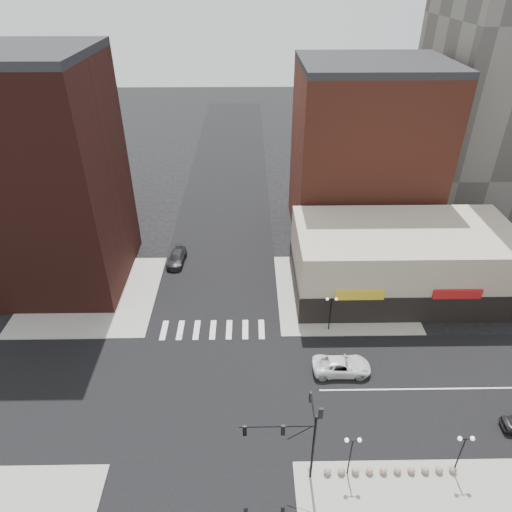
{
  "coord_description": "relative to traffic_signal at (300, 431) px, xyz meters",
  "views": [
    {
      "loc": [
        3.86,
        -27.82,
        32.3
      ],
      "look_at": [
        4.38,
        5.33,
        11.0
      ],
      "focal_mm": 32.0,
      "sensor_mm": 36.0,
      "label": 1
    }
  ],
  "objects": [
    {
      "name": "ground",
      "position": [
        -7.24,
        7.83,
        -4.96
      ],
      "size": [
        240.0,
        240.0,
        0.0
      ],
      "primitive_type": "plane",
      "color": "black",
      "rests_on": "ground"
    },
    {
      "name": "road_ew",
      "position": [
        -7.24,
        7.83,
        -4.95
      ],
      "size": [
        200.0,
        14.0,
        0.02
      ],
      "primitive_type": "cube",
      "color": "black",
      "rests_on": "ground"
    },
    {
      "name": "road_ns",
      "position": [
        -7.24,
        7.83,
        -4.95
      ],
      "size": [
        14.0,
        200.0,
        0.02
      ],
      "primitive_type": "cube",
      "color": "black",
      "rests_on": "ground"
    },
    {
      "name": "sidewalk_nw",
      "position": [
        -21.74,
        22.33,
        -4.9
      ],
      "size": [
        15.0,
        15.0,
        0.12
      ],
      "primitive_type": "cube",
      "color": "gray",
      "rests_on": "ground"
    },
    {
      "name": "sidewalk_ne",
      "position": [
        7.26,
        22.33,
        -4.9
      ],
      "size": [
        15.0,
        15.0,
        0.12
      ],
      "primitive_type": "cube",
      "color": "gray",
      "rests_on": "ground"
    },
    {
      "name": "building_nw",
      "position": [
        -26.24,
        26.33,
        7.54
      ],
      "size": [
        16.0,
        15.0,
        25.0
      ],
      "primitive_type": "cube",
      "color": "#371711",
      "rests_on": "ground"
    },
    {
      "name": "building_nw_low",
      "position": [
        -39.24,
        41.83,
        1.04
      ],
      "size": [
        20.0,
        18.0,
        12.0
      ],
      "primitive_type": "cube",
      "color": "#371711",
      "rests_on": "ground"
    },
    {
      "name": "building_ne_midrise",
      "position": [
        11.76,
        37.33,
        6.04
      ],
      "size": [
        18.0,
        15.0,
        22.0
      ],
      "primitive_type": "cube",
      "color": "brown",
      "rests_on": "ground"
    },
    {
      "name": "building_ne_row",
      "position": [
        13.76,
        22.83,
        -1.66
      ],
      "size": [
        24.2,
        12.2,
        8.0
      ],
      "color": "#B5A790",
      "rests_on": "ground"
    },
    {
      "name": "traffic_signal",
      "position": [
        0.0,
        0.0,
        0.0
      ],
      "size": [
        5.59,
        3.09,
        7.77
      ],
      "color": "black",
      "rests_on": "ground"
    },
    {
      "name": "street_lamp_se_a",
      "position": [
        3.76,
        -0.17,
        -1.67
      ],
      "size": [
        1.22,
        0.32,
        4.16
      ],
      "color": "black",
      "rests_on": "sidewalk_se"
    },
    {
      "name": "street_lamp_se_b",
      "position": [
        11.76,
        -0.17,
        -1.67
      ],
      "size": [
        1.22,
        0.32,
        4.16
      ],
      "color": "black",
      "rests_on": "sidewalk_se"
    },
    {
      "name": "street_lamp_ne",
      "position": [
        4.76,
        15.83,
        -1.67
      ],
      "size": [
        1.22,
        0.32,
        4.16
      ],
      "color": "black",
      "rests_on": "sidewalk_ne"
    },
    {
      "name": "bollard_row",
      "position": [
        6.99,
        -0.17,
        -4.56
      ],
      "size": [
        10.01,
        0.56,
        0.56
      ],
      "color": "#8B7160",
      "rests_on": "sidewalk_se"
    },
    {
      "name": "white_suv",
      "position": [
        5.08,
        10.08,
        -4.21
      ],
      "size": [
        5.41,
        2.5,
        1.5
      ],
      "primitive_type": "imported",
      "rotation": [
        0.0,
        0.0,
        1.57
      ],
      "color": "white",
      "rests_on": "ground"
    },
    {
      "name": "dark_sedan_north",
      "position": [
        -12.73,
        28.89,
        -4.26
      ],
      "size": [
        2.36,
        4.96,
        1.39
      ],
      "primitive_type": "imported",
      "rotation": [
        0.0,
        0.0,
        -0.09
      ],
      "color": "black",
      "rests_on": "ground"
    }
  ]
}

